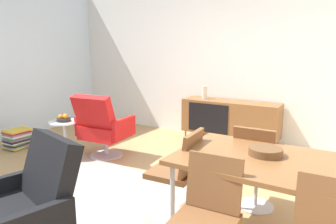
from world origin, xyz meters
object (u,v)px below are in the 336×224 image
at_px(wooden_bowl_on_table, 265,151).
at_px(armchair_black_shell, 28,206).
at_px(dining_chair_back_left, 256,164).
at_px(lounge_chair_red, 102,126).
at_px(dining_table, 284,167).
at_px(side_table_round, 65,134).
at_px(fruit_bowl, 64,119).
at_px(dining_chair_front_left, 207,217).
at_px(sideboard, 230,118).
at_px(vase_cobalt, 205,92).
at_px(magazine_stack, 18,139).
at_px(dining_chair_near_window, 179,172).

height_order(wooden_bowl_on_table, armchair_black_shell, armchair_black_shell).
height_order(dining_chair_back_left, lounge_chair_red, lounge_chair_red).
height_order(dining_table, armchair_black_shell, armchair_black_shell).
distance_m(armchair_black_shell, side_table_round, 2.44).
bearing_deg(armchair_black_shell, fruit_bowl, 134.40).
bearing_deg(side_table_round, fruit_bowl, 68.32).
xyz_separation_m(wooden_bowl_on_table, dining_chair_front_left, (-0.20, -0.64, -0.30)).
bearing_deg(armchair_black_shell, lounge_chair_red, 120.64).
relative_size(sideboard, side_table_round, 3.08).
bearing_deg(vase_cobalt, dining_chair_front_left, -64.64).
bearing_deg(dining_chair_front_left, lounge_chair_red, 147.91).
distance_m(sideboard, magazine_stack, 3.45).
bearing_deg(side_table_round, dining_table, -11.49).
bearing_deg(dining_chair_near_window, lounge_chair_red, 153.51).
xyz_separation_m(sideboard, magazine_stack, (-2.77, -2.03, -0.28)).
bearing_deg(dining_chair_front_left, wooden_bowl_on_table, 72.87).
distance_m(dining_chair_front_left, fruit_bowl, 3.09).
bearing_deg(wooden_bowl_on_table, magazine_stack, 174.34).
relative_size(sideboard, lounge_chair_red, 1.69).
bearing_deg(dining_chair_back_left, armchair_black_shell, -124.73).
xyz_separation_m(vase_cobalt, wooden_bowl_on_table, (1.65, -2.43, -0.06)).
relative_size(wooden_bowl_on_table, side_table_round, 0.50).
distance_m(dining_table, dining_chair_front_left, 0.70).
distance_m(side_table_round, magazine_stack, 0.95).
xyz_separation_m(wooden_bowl_on_table, dining_chair_near_window, (-0.73, -0.07, -0.30)).
xyz_separation_m(sideboard, dining_chair_near_window, (0.45, -2.50, 0.03)).
distance_m(dining_chair_front_left, magazine_stack, 3.90).
bearing_deg(dining_chair_back_left, wooden_bowl_on_table, -68.29).
bearing_deg(dining_chair_near_window, armchair_black_shell, -118.83).
height_order(side_table_round, magazine_stack, side_table_round).
bearing_deg(vase_cobalt, dining_chair_near_window, -69.85).
bearing_deg(sideboard, armchair_black_shell, -92.42).
relative_size(dining_chair_near_window, lounge_chair_red, 0.90).
distance_m(sideboard, fruit_bowl, 2.62).
xyz_separation_m(vase_cobalt, lounge_chair_red, (-0.86, -1.62, -0.36)).
bearing_deg(magazine_stack, armchair_black_shell, -30.79).
height_order(sideboard, side_table_round, sideboard).
height_order(vase_cobalt, wooden_bowl_on_table, vase_cobalt).
height_order(dining_chair_front_left, lounge_chair_red, lounge_chair_red).
bearing_deg(magazine_stack, dining_table, -6.53).
xyz_separation_m(sideboard, lounge_chair_red, (-1.32, -1.61, 0.03)).
height_order(dining_chair_near_window, magazine_stack, dining_chair_near_window).
distance_m(sideboard, vase_cobalt, 0.61).
relative_size(dining_table, magazine_stack, 3.96).
bearing_deg(dining_chair_near_window, dining_table, -0.31).
xyz_separation_m(dining_chair_front_left, fruit_bowl, (-2.84, 1.21, 0.09)).
distance_m(vase_cobalt, dining_chair_near_window, 2.69).
bearing_deg(wooden_bowl_on_table, vase_cobalt, 124.20).
height_order(vase_cobalt, magazine_stack, vase_cobalt).
bearing_deg(side_table_round, magazine_stack, -168.90).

